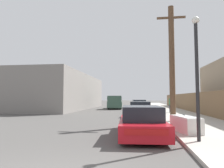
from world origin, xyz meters
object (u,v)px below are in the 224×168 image
at_px(car_parked_mid, 141,109).
at_px(car_parked_far, 139,105).
at_px(pedestrian, 171,104).
at_px(parked_sports_car_red, 141,122).
at_px(pickup_truck, 115,102).
at_px(utility_pole, 172,62).
at_px(discarded_fridge, 186,124).
at_px(street_lamp, 197,67).

height_order(car_parked_mid, car_parked_far, car_parked_far).
height_order(car_parked_mid, pedestrian, pedestrian).
bearing_deg(car_parked_far, parked_sports_car_red, -94.61).
distance_m(car_parked_mid, pickup_truck, 11.25).
relative_size(utility_pole, pedestrian, 4.55).
xyz_separation_m(car_parked_mid, car_parked_far, (-0.21, 7.95, 0.03)).
bearing_deg(discarded_fridge, pedestrian, 72.13).
relative_size(discarded_fridge, pickup_truck, 0.35).
bearing_deg(pickup_truck, utility_pole, 105.37).
distance_m(car_parked_far, pickup_truck, 4.31).
distance_m(discarded_fridge, car_parked_mid, 8.55).
distance_m(pickup_truck, utility_pole, 16.32).
relative_size(car_parked_far, pickup_truck, 0.84).
bearing_deg(street_lamp, parked_sports_car_red, 145.11).
height_order(car_parked_mid, pickup_truck, pickup_truck).
distance_m(discarded_fridge, parked_sports_car_red, 1.98).
distance_m(car_parked_mid, car_parked_far, 7.95).
relative_size(discarded_fridge, car_parked_mid, 0.44).
distance_m(car_parked_mid, utility_pole, 5.84).
bearing_deg(car_parked_mid, car_parked_far, 94.99).
bearing_deg(discarded_fridge, pickup_truck, 93.54).
height_order(discarded_fridge, street_lamp, street_lamp).
xyz_separation_m(car_parked_far, utility_pole, (2.13, -12.36, 3.27)).
height_order(discarded_fridge, parked_sports_car_red, parked_sports_car_red).
distance_m(utility_pole, pedestrian, 8.21).
relative_size(car_parked_far, pedestrian, 2.90).
height_order(pickup_truck, utility_pole, utility_pole).
relative_size(discarded_fridge, pedestrian, 1.20).
bearing_deg(utility_pole, car_parked_far, 99.79).
xyz_separation_m(discarded_fridge, pedestrian, (1.16, 11.53, 0.50)).
distance_m(car_parked_mid, pedestrian, 4.36).
bearing_deg(car_parked_mid, discarded_fridge, -74.41).
bearing_deg(discarded_fridge, car_parked_mid, 90.01).
xyz_separation_m(parked_sports_car_red, car_parked_mid, (0.10, 8.91, 0.03)).
bearing_deg(pedestrian, car_parked_mid, -132.93).
relative_size(pickup_truck, street_lamp, 1.29).
height_order(pickup_truck, street_lamp, street_lamp).
bearing_deg(car_parked_far, street_lamp, -88.65).
xyz_separation_m(discarded_fridge, pickup_truck, (-5.34, 19.03, 0.47)).
relative_size(pickup_truck, utility_pole, 0.76).
bearing_deg(pickup_truck, street_lamp, 99.82).
bearing_deg(discarded_fridge, utility_pole, 76.09).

